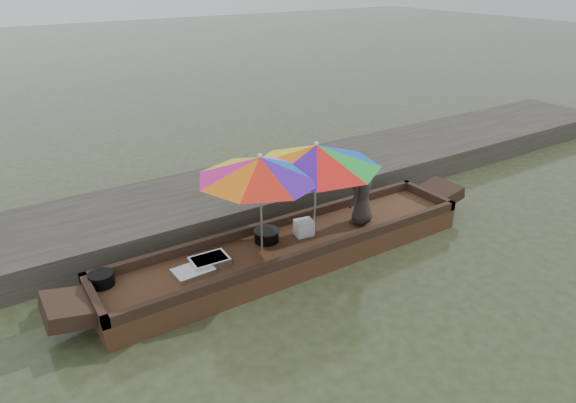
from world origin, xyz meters
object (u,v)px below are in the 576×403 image
tray_crayfish (209,261)px  umbrella_stern (315,190)px  cooking_pot (102,279)px  boat_hull (291,251)px  charcoal_grill (267,236)px  umbrella_bow (261,204)px  vendor (362,193)px  supply_bag (304,228)px  tray_scallop (193,271)px

tray_crayfish → umbrella_stern: 1.93m
cooking_pot → umbrella_stern: bearing=-6.8°
boat_hull → charcoal_grill: 0.47m
tray_crayfish → umbrella_bow: size_ratio=0.30×
charcoal_grill → umbrella_stern: umbrella_stern is taller
umbrella_bow → vendor: bearing=-2.5°
supply_bag → umbrella_bow: size_ratio=0.15×
tray_scallop → vendor: (2.97, -0.08, 0.51)m
tray_crayfish → vendor: (2.68, -0.18, 0.50)m
vendor → umbrella_stern: 0.93m
umbrella_stern → supply_bag: bearing=152.9°
tray_scallop → vendor: size_ratio=0.50×
boat_hull → vendor: vendor is taller
tray_crayfish → umbrella_bow: bearing=-6.9°
boat_hull → tray_scallop: (-1.64, -0.00, 0.21)m
charcoal_grill → tray_scallop: bearing=-170.4°
cooking_pot → supply_bag: size_ratio=1.20×
boat_hull → cooking_pot: 2.83m
umbrella_bow → boat_hull: bearing=0.0°
tray_crayfish → supply_bag: 1.63m
supply_bag → vendor: vendor is taller
charcoal_grill → supply_bag: supply_bag is taller
tray_crayfish → tray_scallop: bearing=-161.1°
tray_scallop → umbrella_stern: size_ratio=0.27×
charcoal_grill → tray_crayfish: bearing=-173.2°
cooking_pot → vendor: (4.12, -0.47, 0.45)m
tray_crayfish → charcoal_grill: size_ratio=1.44×
cooking_pot → umbrella_bow: 2.40m
boat_hull → tray_crayfish: tray_crayfish is taller
cooking_pot → supply_bag: supply_bag is taller
boat_hull → vendor: bearing=-3.5°
tray_scallop → umbrella_bow: 1.34m
boat_hull → supply_bag: size_ratio=21.72×
boat_hull → tray_crayfish: (-1.35, 0.10, 0.22)m
tray_scallop → umbrella_stern: bearing=0.1°
supply_bag → vendor: (1.04, -0.16, 0.41)m
tray_scallop → vendor: 3.02m
tray_crayfish → umbrella_stern: size_ratio=0.27×
supply_bag → charcoal_grill: bearing=166.5°
boat_hull → charcoal_grill: (-0.32, 0.22, 0.26)m
umbrella_stern → vendor: bearing=-5.2°
boat_hull → cooking_pot: (-2.79, 0.39, 0.26)m
boat_hull → umbrella_stern: (0.44, 0.00, 0.95)m
boat_hull → umbrella_bow: size_ratio=3.33×
supply_bag → umbrella_stern: (0.15, -0.08, 0.65)m
vendor → tray_crayfish: bearing=-20.2°
vendor → umbrella_bow: umbrella_bow is taller
boat_hull → tray_scallop: size_ratio=11.22×
charcoal_grill → supply_bag: (0.60, -0.14, 0.04)m
cooking_pot → umbrella_bow: umbrella_bow is taller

